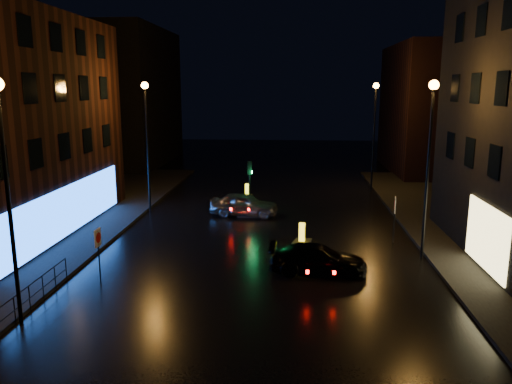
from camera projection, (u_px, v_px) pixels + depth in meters
ground at (250, 306)px, 18.72m from camera, size 120.00×120.00×0.00m
pavement_left at (10, 235)px, 27.52m from camera, size 12.00×44.00×0.15m
building_far_left at (127, 97)px, 52.58m from camera, size 8.00×16.00×14.00m
building_far_right at (434, 109)px, 47.63m from camera, size 8.00×14.00×12.00m
street_lamp_lnear at (5, 166)px, 16.18m from camera, size 0.44×0.44×8.37m
street_lamp_lfar at (147, 127)px, 31.79m from camera, size 0.44×0.44×8.37m
street_lamp_rnear at (430, 143)px, 22.87m from camera, size 0.44×0.44×8.37m
street_lamp_rfar at (374, 120)px, 38.48m from camera, size 0.44×0.44×8.37m
traffic_signal at (250, 206)px, 32.37m from camera, size 1.40×2.40×3.45m
guard_railing at (29, 292)px, 18.17m from camera, size 0.05×6.04×1.00m
silver_hatchback at (244, 204)px, 31.75m from camera, size 4.42×2.03×1.47m
dark_sedan at (318, 259)px, 21.98m from camera, size 4.35×1.85×1.25m
bollard_near at (302, 239)px, 26.24m from camera, size 1.11×1.41×1.09m
bollard_far at (247, 194)px, 37.41m from camera, size 0.88×1.20×0.97m
road_sign_left at (98, 242)px, 20.72m from camera, size 0.08×0.56×2.32m
road_sign_right at (395, 209)px, 25.98m from camera, size 0.16×0.59×2.45m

